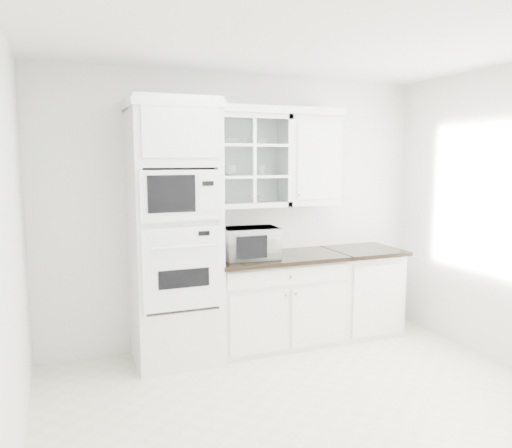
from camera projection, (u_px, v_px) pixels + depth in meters
name	position (u px, v px, depth m)	size (l,w,h in m)	color
ground	(321.00, 416.00, 3.64)	(4.00, 3.50, 0.01)	beige
room_shell	(298.00, 171.00, 3.80)	(4.00, 3.50, 2.70)	white
oven_column	(175.00, 233.00, 4.52)	(0.76, 0.68, 2.40)	white
base_cabinet_run	(277.00, 300.00, 5.02)	(1.32, 0.67, 0.92)	white
extra_base_cabinet	(361.00, 290.00, 5.38)	(0.72, 0.67, 0.92)	white
upper_cabinet_glass	(248.00, 161.00, 4.87)	(0.80, 0.33, 0.90)	white
upper_cabinet_solid	(310.00, 161.00, 5.12)	(0.55, 0.33, 0.90)	white
crown_molding	(239.00, 110.00, 4.75)	(2.14, 0.38, 0.07)	white
countertop_microwave	(250.00, 243.00, 4.79)	(0.52, 0.43, 0.30)	white
bowl_a	(230.00, 141.00, 4.76)	(0.22, 0.22, 0.05)	white
bowl_b	(260.00, 142.00, 4.88)	(0.17, 0.17, 0.05)	white
cup_a	(230.00, 170.00, 4.83)	(0.12, 0.12, 0.10)	white
cup_b	(260.00, 170.00, 4.94)	(0.11, 0.11, 0.10)	white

